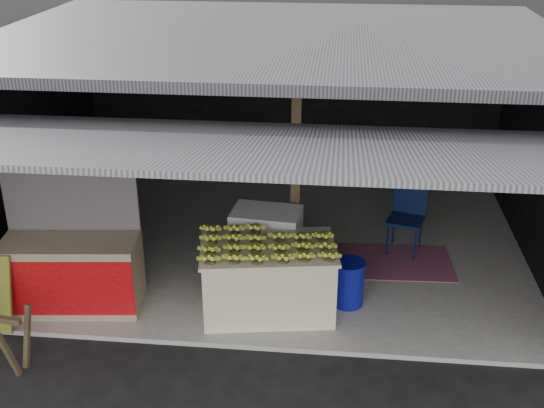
# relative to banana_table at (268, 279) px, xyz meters

# --- Properties ---
(ground) EXTENTS (80.00, 80.00, 0.00)m
(ground) POSITION_rel_banana_table_xyz_m (-0.08, -0.73, -0.49)
(ground) COLOR black
(ground) RESTS_ON ground
(concrete_slab) EXTENTS (7.00, 5.00, 0.06)m
(concrete_slab) POSITION_rel_banana_table_xyz_m (-0.08, 1.77, -0.46)
(concrete_slab) COLOR gray
(concrete_slab) RESTS_ON ground
(shophouse) EXTENTS (7.40, 7.29, 3.02)m
(shophouse) POSITION_rel_banana_table_xyz_m (-0.07, 2.09, 1.61)
(shophouse) COLOR black
(shophouse) RESTS_ON ground
(banana_table) EXTENTS (1.68, 1.19, 0.86)m
(banana_table) POSITION_rel_banana_table_xyz_m (0.00, 0.00, 0.00)
(banana_table) COLOR white
(banana_table) RESTS_ON concrete_slab
(banana_pile) EXTENTS (1.55, 1.08, 0.17)m
(banana_pile) POSITION_rel_banana_table_xyz_m (-0.00, 0.00, 0.51)
(banana_pile) COLOR gold
(banana_pile) RESTS_ON banana_table
(white_crate) EXTENTS (0.90, 0.66, 0.94)m
(white_crate) POSITION_rel_banana_table_xyz_m (-0.11, 0.78, 0.04)
(white_crate) COLOR white
(white_crate) RESTS_ON concrete_slab
(neighbor_stall) EXTENTS (1.64, 0.87, 1.62)m
(neighbor_stall) POSITION_rel_banana_table_xyz_m (-2.31, -0.13, 0.06)
(neighbor_stall) COLOR #998466
(neighbor_stall) RESTS_ON concrete_slab
(water_barrel) EXTENTS (0.37, 0.37, 0.54)m
(water_barrel) POSITION_rel_banana_table_xyz_m (0.94, 0.25, -0.16)
(water_barrel) COLOR navy
(water_barrel) RESTS_ON concrete_slab
(plastic_chair) EXTENTS (0.57, 0.57, 0.98)m
(plastic_chair) POSITION_rel_banana_table_xyz_m (1.73, 1.77, 0.15)
(plastic_chair) COLOR #091334
(plastic_chair) RESTS_ON concrete_slab
(magenta_rug) EXTENTS (1.54, 1.06, 0.01)m
(magenta_rug) POSITION_rel_banana_table_xyz_m (1.59, 1.35, -0.43)
(magenta_rug) COLOR maroon
(magenta_rug) RESTS_ON concrete_slab
(picture_frames) EXTENTS (1.62, 0.04, 0.46)m
(picture_frames) POSITION_rel_banana_table_xyz_m (-0.24, 4.17, 1.44)
(picture_frames) COLOR black
(picture_frames) RESTS_ON shophouse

